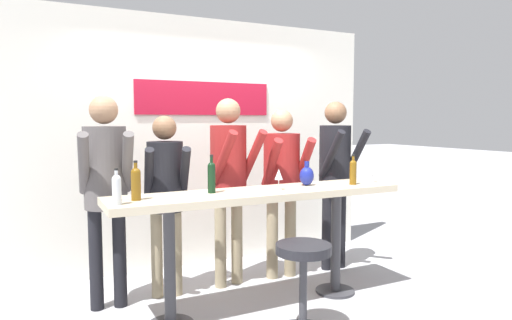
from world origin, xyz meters
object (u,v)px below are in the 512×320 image
person_left (166,185)px  tasting_table (260,209)px  wine_bottle_2 (117,188)px  decorative_vase (307,176)px  person_center (282,174)px  wine_bottle_3 (212,176)px  person_far_left (106,177)px  person_center_right (335,165)px  bar_stool (303,274)px  wine_bottle_0 (353,171)px  wine_glass_0 (279,175)px  wine_bottle_1 (136,182)px  wine_glass_1 (373,169)px  person_center_left (229,170)px

person_left → tasting_table: bearing=-33.6°
wine_bottle_2 → decorative_vase: size_ratio=1.16×
person_center → wine_bottle_3: (-0.96, -0.53, 0.10)m
person_far_left → wine_bottle_3: (0.75, -0.51, 0.03)m
person_center_right → wine_bottle_2: person_center_right is taller
tasting_table → bar_stool: 0.70m
wine_bottle_0 → wine_bottle_2: (-2.11, -0.07, -0.01)m
person_left → wine_glass_0: person_left is taller
wine_bottle_1 → wine_glass_0: size_ratio=1.66×
person_center → wine_bottle_3: bearing=-145.6°
bar_stool → wine_bottle_1: wine_bottle_1 is taller
person_center → wine_bottle_1: (-1.58, -0.60, 0.09)m
wine_bottle_0 → wine_bottle_1: (-1.95, 0.06, 0.01)m
bar_stool → person_far_left: size_ratio=0.38×
wine_bottle_0 → wine_bottle_3: size_ratio=0.89×
decorative_vase → wine_bottle_3: bearing=-179.0°
person_center_right → wine_bottle_2: 2.48m
person_left → person_center: 1.19m
wine_glass_1 → wine_bottle_3: bearing=176.4°
wine_glass_0 → wine_glass_1: same height
person_center → person_center_right: bearing=4.0°
wine_bottle_0 → wine_glass_1: bearing=6.3°
person_far_left → person_left: person_far_left is taller
person_far_left → person_center_right: bearing=5.9°
bar_stool → person_far_left: (-1.22, 1.15, 0.66)m
wine_bottle_2 → decorative_vase: wine_bottle_2 is taller
tasting_table → wine_glass_0: (0.16, -0.04, 0.29)m
person_center_left → wine_glass_1: 1.36m
tasting_table → wine_glass_1: 1.21m
person_left → wine_glass_0: bearing=-29.0°
person_center_left → wine_glass_0: bearing=-84.8°
bar_stool → person_center_left: (-0.08, 1.19, 0.67)m
person_center → wine_bottle_0: bearing=-54.9°
person_far_left → person_center: (1.71, 0.01, -0.07)m
person_center → wine_bottle_0: 0.76m
person_center → wine_bottle_0: person_center is taller
tasting_table → person_center: person_center is taller
tasting_table → wine_glass_1: size_ratio=14.32×
person_left → wine_bottle_0: size_ratio=5.96×
bar_stool → wine_bottle_2: size_ratio=2.70×
person_left → wine_glass_1: (1.81, -0.65, 0.11)m
person_center_left → person_center: person_center_left is taller
person_far_left → wine_bottle_1: 0.60m
person_far_left → person_left: (0.52, 0.04, -0.10)m
person_center_right → wine_glass_0: size_ratio=10.16×
bar_stool → person_far_left: 1.80m
decorative_vase → person_far_left: bearing=163.4°
tasting_table → person_far_left: size_ratio=1.41×
tasting_table → bar_stool: tasting_table is taller
person_center → wine_bottle_1: 1.69m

